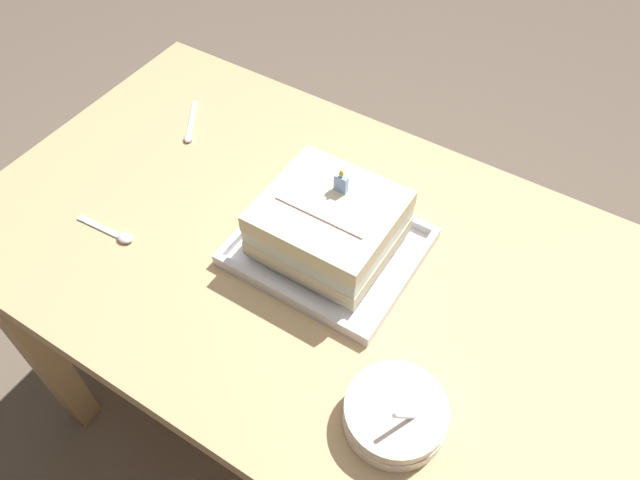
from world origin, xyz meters
TOP-DOWN VIEW (x-y plane):
  - ground_plane at (0.00, 0.00)m, footprint 8.00×8.00m
  - dining_table at (0.00, 0.00)m, footprint 1.20×0.71m
  - foil_tray at (0.02, 0.02)m, footprint 0.29×0.25m
  - birthday_cake at (0.02, 0.02)m, footprint 0.21×0.19m
  - bowl_stack at (0.26, -0.19)m, footprint 0.14×0.14m
  - serving_spoon_near_tray at (-0.37, 0.13)m, footprint 0.08×0.11m
  - serving_spoon_by_bowls at (-0.30, -0.15)m, footprint 0.12×0.02m

SIDE VIEW (x-z plane):
  - ground_plane at x=0.00m, z-range 0.00..0.00m
  - dining_table at x=0.00m, z-range 0.26..1.01m
  - serving_spoon_near_tray at x=-0.37m, z-range 0.74..0.75m
  - serving_spoon_by_bowls at x=-0.30m, z-range 0.74..0.76m
  - foil_tray at x=0.02m, z-range 0.74..0.76m
  - bowl_stack at x=0.26m, z-range 0.72..0.81m
  - birthday_cake at x=0.02m, z-range 0.75..0.88m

